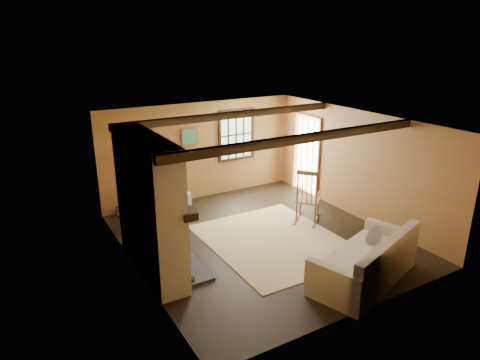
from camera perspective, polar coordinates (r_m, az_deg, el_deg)
ground at (r=8.73m, az=2.73°, el=-7.88°), size 5.50×5.50×0.00m
room_envelope at (r=8.45m, az=3.22°, el=3.10°), size 5.02×5.52×2.44m
fireplace at (r=7.39m, az=-11.83°, el=-4.01°), size 1.02×2.30×2.40m
rug at (r=8.68m, az=4.57°, el=-8.06°), size 2.50×3.00×0.01m
rocking_chair at (r=9.49m, az=9.03°, el=-2.49°), size 0.95×0.91×1.20m
sofa at (r=7.53m, az=16.63°, el=-10.71°), size 2.33×1.56×0.87m
firewood_pile at (r=10.17m, az=-14.36°, el=-3.74°), size 0.64×0.12×0.23m
laundry_basket at (r=10.45m, az=-8.15°, el=-2.49°), size 0.51×0.39×0.30m
basket_pillow at (r=10.37m, az=-8.21°, el=-1.22°), size 0.47×0.42×0.19m
armchair at (r=9.61m, az=-11.23°, el=-3.47°), size 1.00×1.00×0.67m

